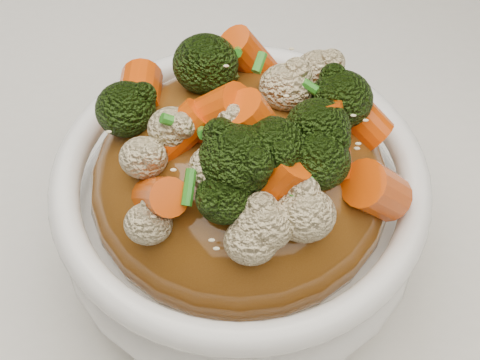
# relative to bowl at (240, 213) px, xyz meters

# --- Properties ---
(tablecloth) EXTENTS (1.20, 0.80, 0.04)m
(tablecloth) POSITION_rel_bowl_xyz_m (0.00, 0.01, -0.06)
(tablecloth) COLOR silver
(tablecloth) RESTS_ON dining_table
(bowl) EXTENTS (0.22, 0.22, 0.08)m
(bowl) POSITION_rel_bowl_xyz_m (0.00, 0.00, 0.00)
(bowl) COLOR white
(bowl) RESTS_ON tablecloth
(sauce_base) EXTENTS (0.17, 0.17, 0.09)m
(sauce_base) POSITION_rel_bowl_xyz_m (0.00, 0.00, 0.03)
(sauce_base) COLOR #623710
(sauce_base) RESTS_ON bowl
(carrots) EXTENTS (0.17, 0.17, 0.05)m
(carrots) POSITION_rel_bowl_xyz_m (0.00, 0.00, 0.09)
(carrots) COLOR #D74707
(carrots) RESTS_ON sauce_base
(broccoli) EXTENTS (0.17, 0.17, 0.04)m
(broccoli) POSITION_rel_bowl_xyz_m (0.00, 0.00, 0.09)
(broccoli) COLOR black
(broccoli) RESTS_ON sauce_base
(cauliflower) EXTENTS (0.17, 0.17, 0.04)m
(cauliflower) POSITION_rel_bowl_xyz_m (0.00, 0.00, 0.09)
(cauliflower) COLOR beige
(cauliflower) RESTS_ON sauce_base
(scallions) EXTENTS (0.13, 0.13, 0.02)m
(scallions) POSITION_rel_bowl_xyz_m (0.00, -0.00, 0.09)
(scallions) COLOR #2A7F1D
(scallions) RESTS_ON sauce_base
(sesame_seeds) EXTENTS (0.16, 0.16, 0.01)m
(sesame_seeds) POSITION_rel_bowl_xyz_m (0.00, 0.00, 0.09)
(sesame_seeds) COLOR beige
(sesame_seeds) RESTS_ON sauce_base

